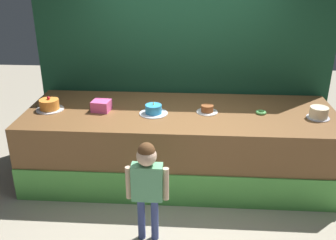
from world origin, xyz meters
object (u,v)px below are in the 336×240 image
at_px(cake_center_right, 207,109).
at_px(cake_far_right, 319,113).
at_px(child_figure, 147,179).
at_px(cake_center_left, 153,110).
at_px(donut, 261,112).
at_px(cake_far_left, 49,105).
at_px(pink_box, 101,106).

xyz_separation_m(cake_center_right, cake_far_right, (1.31, -0.10, 0.03)).
bearing_deg(child_figure, cake_center_left, 92.56).
xyz_separation_m(child_figure, cake_far_right, (1.91, 1.15, 0.27)).
distance_m(donut, cake_far_left, 2.62).
bearing_deg(cake_center_left, cake_center_right, 7.81).
bearing_deg(cake_far_left, donut, 0.96).
bearing_deg(pink_box, donut, 0.94).
bearing_deg(donut, cake_far_right, -8.44).
relative_size(cake_center_right, cake_far_right, 0.97).
relative_size(cake_center_left, cake_center_right, 1.32).
height_order(pink_box, cake_center_right, pink_box).
bearing_deg(cake_far_right, child_figure, -149.02).
xyz_separation_m(pink_box, cake_far_right, (2.62, -0.06, -0.00)).
distance_m(donut, cake_far_right, 0.66).
xyz_separation_m(child_figure, pink_box, (-0.71, 1.21, 0.27)).
distance_m(cake_far_left, cake_center_right, 1.96).
bearing_deg(pink_box, child_figure, -59.79).
bearing_deg(child_figure, cake_far_left, 138.56).
xyz_separation_m(cake_far_left, cake_center_left, (1.31, -0.05, -0.01)).
relative_size(child_figure, cake_far_right, 4.08).
bearing_deg(cake_center_left, cake_far_right, -0.22).
relative_size(donut, cake_far_left, 0.37).
xyz_separation_m(donut, cake_far_left, (-2.62, -0.04, 0.05)).
xyz_separation_m(donut, cake_center_left, (-1.31, -0.09, 0.03)).
relative_size(pink_box, cake_center_right, 0.82).
bearing_deg(donut, cake_center_left, -176.09).
height_order(donut, cake_far_left, cake_far_left).
distance_m(child_figure, donut, 1.78).
height_order(donut, cake_center_left, cake_center_left).
relative_size(child_figure, cake_center_right, 4.19).
relative_size(donut, cake_center_right, 0.49).
distance_m(child_figure, pink_box, 1.43).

